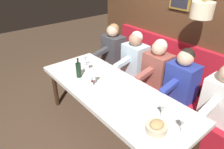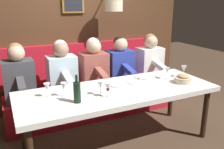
{
  "view_description": "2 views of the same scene",
  "coord_description": "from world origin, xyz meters",
  "px_view_note": "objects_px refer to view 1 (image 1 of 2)",
  "views": [
    {
      "loc": [
        -1.44,
        -1.75,
        2.25
      ],
      "look_at": [
        0.05,
        0.06,
        0.92
      ],
      "focal_mm": 32.73,
      "sensor_mm": 36.0,
      "label": 1
    },
    {
      "loc": [
        -2.43,
        1.24,
        1.76
      ],
      "look_at": [
        0.05,
        0.06,
        0.92
      ],
      "focal_mm": 38.81,
      "sensor_mm": 36.0,
      "label": 2
    }
  ],
  "objects_px": {
    "wine_glass_1": "(95,76)",
    "wine_bottle": "(79,70)",
    "diner_far": "(135,56)",
    "bread_bowl": "(156,127)",
    "diner_nearest": "(222,95)",
    "wine_glass_0": "(183,123)",
    "wine_glass_3": "(92,79)",
    "diner_middle": "(157,66)",
    "diner_farthest": "(113,46)",
    "wine_glass_2": "(85,59)",
    "wine_glass_4": "(88,63)",
    "wine_glass_5": "(162,108)",
    "dining_table": "(112,93)",
    "diner_near": "(182,77)"
  },
  "relations": [
    {
      "from": "diner_middle",
      "to": "wine_glass_4",
      "type": "xyz_separation_m",
      "value": [
        -0.83,
        0.68,
        0.04
      ]
    },
    {
      "from": "wine_glass_2",
      "to": "bread_bowl",
      "type": "height_order",
      "value": "wine_glass_2"
    },
    {
      "from": "wine_glass_1",
      "to": "bread_bowl",
      "type": "distance_m",
      "value": 1.13
    },
    {
      "from": "diner_far",
      "to": "diner_farthest",
      "type": "xyz_separation_m",
      "value": [
        0.0,
        0.58,
        0.0
      ]
    },
    {
      "from": "wine_glass_4",
      "to": "bread_bowl",
      "type": "height_order",
      "value": "wine_glass_4"
    },
    {
      "from": "wine_glass_1",
      "to": "wine_glass_5",
      "type": "bearing_deg",
      "value": -81.64
    },
    {
      "from": "diner_far",
      "to": "diner_near",
      "type": "bearing_deg",
      "value": -90.0
    },
    {
      "from": "wine_glass_3",
      "to": "wine_glass_4",
      "type": "relative_size",
      "value": 1.0
    },
    {
      "from": "wine_glass_3",
      "to": "diner_middle",
      "type": "bearing_deg",
      "value": -13.1
    },
    {
      "from": "dining_table",
      "to": "wine_glass_5",
      "type": "bearing_deg",
      "value": -84.78
    },
    {
      "from": "diner_nearest",
      "to": "wine_glass_5",
      "type": "xyz_separation_m",
      "value": [
        -0.81,
        0.27,
        0.04
      ]
    },
    {
      "from": "wine_glass_5",
      "to": "wine_bottle",
      "type": "bearing_deg",
      "value": 100.03
    },
    {
      "from": "diner_far",
      "to": "wine_glass_5",
      "type": "relative_size",
      "value": 4.82
    },
    {
      "from": "diner_far",
      "to": "wine_glass_5",
      "type": "bearing_deg",
      "value": -123.56
    },
    {
      "from": "dining_table",
      "to": "wine_bottle",
      "type": "xyz_separation_m",
      "value": [
        -0.16,
        0.56,
        0.18
      ]
    },
    {
      "from": "diner_nearest",
      "to": "bread_bowl",
      "type": "height_order",
      "value": "diner_nearest"
    },
    {
      "from": "diner_far",
      "to": "wine_glass_0",
      "type": "relative_size",
      "value": 4.82
    },
    {
      "from": "dining_table",
      "to": "diner_middle",
      "type": "xyz_separation_m",
      "value": [
        0.88,
        -0.03,
        0.14
      ]
    },
    {
      "from": "wine_glass_2",
      "to": "diner_near",
      "type": "bearing_deg",
      "value": -59.17
    },
    {
      "from": "wine_glass_2",
      "to": "dining_table",
      "type": "bearing_deg",
      "value": -97.78
    },
    {
      "from": "dining_table",
      "to": "diner_far",
      "type": "bearing_deg",
      "value": 27.71
    },
    {
      "from": "wine_glass_0",
      "to": "diner_far",
      "type": "bearing_deg",
      "value": 60.75
    },
    {
      "from": "dining_table",
      "to": "wine_glass_4",
      "type": "xyz_separation_m",
      "value": [
        0.05,
        0.65,
        0.18
      ]
    },
    {
      "from": "wine_glass_4",
      "to": "wine_glass_5",
      "type": "bearing_deg",
      "value": -89.4
    },
    {
      "from": "diner_farthest",
      "to": "dining_table",
      "type": "bearing_deg",
      "value": -130.09
    },
    {
      "from": "wine_glass_2",
      "to": "diner_nearest",
      "type": "bearing_deg",
      "value": -67.42
    },
    {
      "from": "wine_glass_4",
      "to": "wine_bottle",
      "type": "height_order",
      "value": "wine_bottle"
    },
    {
      "from": "wine_glass_1",
      "to": "wine_glass_3",
      "type": "distance_m",
      "value": 0.1
    },
    {
      "from": "diner_far",
      "to": "wine_glass_1",
      "type": "relative_size",
      "value": 4.82
    },
    {
      "from": "wine_glass_1",
      "to": "wine_glass_5",
      "type": "xyz_separation_m",
      "value": [
        0.15,
        -1.03,
        0.0
      ]
    },
    {
      "from": "wine_glass_2",
      "to": "wine_bottle",
      "type": "relative_size",
      "value": 0.55
    },
    {
      "from": "diner_near",
      "to": "wine_glass_0",
      "type": "bearing_deg",
      "value": -146.28
    },
    {
      "from": "wine_bottle",
      "to": "bread_bowl",
      "type": "bearing_deg",
      "value": -88.77
    },
    {
      "from": "wine_glass_1",
      "to": "wine_bottle",
      "type": "relative_size",
      "value": 0.55
    },
    {
      "from": "diner_nearest",
      "to": "bread_bowl",
      "type": "xyz_separation_m",
      "value": [
        -1.02,
        0.17,
        -0.03
      ]
    },
    {
      "from": "diner_far",
      "to": "wine_bottle",
      "type": "xyz_separation_m",
      "value": [
        -1.05,
        0.1,
        0.04
      ]
    },
    {
      "from": "dining_table",
      "to": "diner_far",
      "type": "xyz_separation_m",
      "value": [
        0.88,
        0.46,
        0.14
      ]
    },
    {
      "from": "diner_far",
      "to": "bread_bowl",
      "type": "distance_m",
      "value": 1.67
    },
    {
      "from": "wine_glass_0",
      "to": "wine_glass_4",
      "type": "bearing_deg",
      "value": 89.67
    },
    {
      "from": "wine_glass_4",
      "to": "wine_glass_3",
      "type": "bearing_deg",
      "value": -117.28
    },
    {
      "from": "wine_glass_5",
      "to": "bread_bowl",
      "type": "xyz_separation_m",
      "value": [
        -0.2,
        -0.1,
        -0.07
      ]
    },
    {
      "from": "diner_middle",
      "to": "wine_glass_3",
      "type": "distance_m",
      "value": 1.08
    },
    {
      "from": "diner_far",
      "to": "wine_glass_1",
      "type": "bearing_deg",
      "value": -168.41
    },
    {
      "from": "dining_table",
      "to": "wine_glass_1",
      "type": "distance_m",
      "value": 0.33
    },
    {
      "from": "wine_glass_2",
      "to": "wine_glass_4",
      "type": "xyz_separation_m",
      "value": [
        -0.06,
        -0.17,
        0.0
      ]
    },
    {
      "from": "wine_glass_0",
      "to": "wine_glass_3",
      "type": "bearing_deg",
      "value": 99.69
    },
    {
      "from": "diner_middle",
      "to": "diner_farthest",
      "type": "height_order",
      "value": "same"
    },
    {
      "from": "diner_near",
      "to": "wine_glass_0",
      "type": "xyz_separation_m",
      "value": [
        -0.84,
        -0.56,
        0.04
      ]
    },
    {
      "from": "wine_glass_1",
      "to": "wine_glass_5",
      "type": "distance_m",
      "value": 1.04
    },
    {
      "from": "wine_bottle",
      "to": "diner_farthest",
      "type": "bearing_deg",
      "value": 24.76
    }
  ]
}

